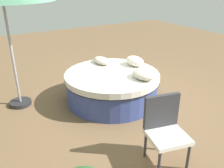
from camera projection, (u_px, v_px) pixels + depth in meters
ground_plane at (112, 100)px, 5.23m from camera, size 16.00×16.00×0.00m
round_bed at (112, 86)px, 5.10m from camera, size 1.98×1.98×0.63m
throw_pillow_0 at (144, 74)px, 4.67m from camera, size 0.52×0.39×0.17m
throw_pillow_1 at (135, 61)px, 5.37m from camera, size 0.50×0.33×0.21m
throw_pillow_2 at (102, 60)px, 5.50m from camera, size 0.52×0.30×0.14m
patio_chair at (165, 126)px, 3.32m from camera, size 0.61×0.62×0.98m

